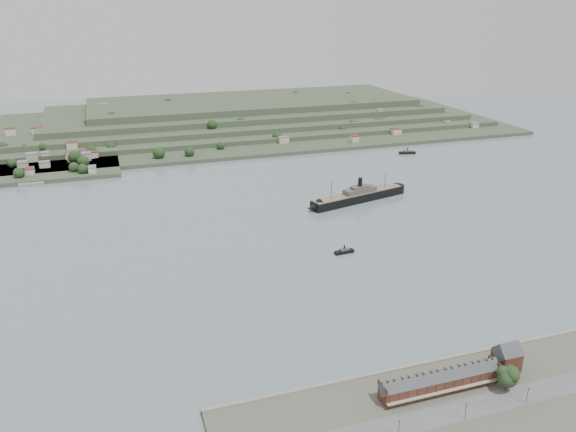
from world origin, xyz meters
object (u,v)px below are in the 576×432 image
object	(u,v)px
gabled_building	(507,357)
fig_tree	(509,376)
terrace_row	(440,381)
tugboat	(344,251)
steamship	(355,197)

from	to	relation	value
gabled_building	fig_tree	size ratio (longest dim) A/B	1.17
terrace_row	tugboat	size ratio (longest dim) A/B	4.03
gabled_building	steamship	world-z (taller)	steamship
tugboat	fig_tree	xyz separation A→B (m)	(8.48, -155.49, 7.87)
terrace_row	tugboat	xyz separation A→B (m)	(19.35, 146.04, -5.35)
terrace_row	tugboat	world-z (taller)	terrace_row
gabled_building	steamship	distance (m)	236.11
gabled_building	tugboat	distance (m)	143.33
terrace_row	steamship	xyz separation A→B (m)	(69.65, 237.90, -2.32)
terrace_row	steamship	size ratio (longest dim) A/B	0.55
gabled_building	steamship	xyz separation A→B (m)	(32.15, 233.88, -3.67)
steamship	tugboat	world-z (taller)	steamship
tugboat	gabled_building	bearing A→B (deg)	-82.72
gabled_building	tugboat	xyz separation A→B (m)	(-18.15, 142.02, -6.70)
steamship	tugboat	bearing A→B (deg)	-118.70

